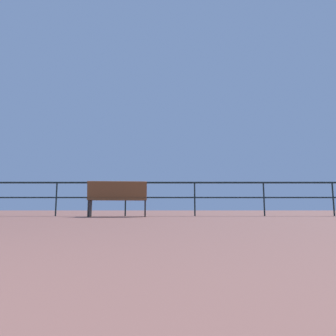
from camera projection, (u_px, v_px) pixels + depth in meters
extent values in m
cube|color=black|center=(125.00, 183.00, 8.95)|extent=(24.89, 0.05, 0.05)
cube|color=black|center=(124.00, 198.00, 8.89)|extent=(24.89, 0.04, 0.04)
cylinder|color=black|center=(55.00, 199.00, 8.87)|extent=(0.04, 0.04, 1.00)
cylinder|color=black|center=(124.00, 199.00, 8.88)|extent=(0.04, 0.04, 1.00)
cylinder|color=black|center=(194.00, 199.00, 8.89)|extent=(0.04, 0.04, 1.00)
cylinder|color=black|center=(263.00, 199.00, 8.89)|extent=(0.04, 0.04, 1.00)
cylinder|color=black|center=(332.00, 199.00, 8.90)|extent=(0.04, 0.04, 1.00)
cube|color=brown|center=(117.00, 199.00, 8.13)|extent=(1.61, 0.61, 0.05)
cube|color=brown|center=(116.00, 190.00, 7.94)|extent=(1.58, 0.25, 0.48)
cube|color=black|center=(144.00, 208.00, 8.16)|extent=(0.07, 0.44, 0.47)
cube|color=black|center=(144.00, 195.00, 8.40)|extent=(0.06, 0.34, 0.04)
cube|color=black|center=(89.00, 208.00, 8.04)|extent=(0.07, 0.44, 0.47)
cube|color=black|center=(90.00, 194.00, 8.28)|extent=(0.06, 0.34, 0.04)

